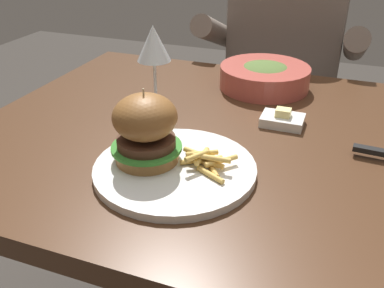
# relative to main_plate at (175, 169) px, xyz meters

# --- Properties ---
(dining_table) EXTENTS (1.14, 0.83, 0.74)m
(dining_table) POSITION_rel_main_plate_xyz_m (0.09, 0.18, -0.10)
(dining_table) COLOR #472B19
(dining_table) RESTS_ON ground
(main_plate) EXTENTS (0.28, 0.28, 0.01)m
(main_plate) POSITION_rel_main_plate_xyz_m (0.00, 0.00, 0.00)
(main_plate) COLOR white
(main_plate) RESTS_ON dining_table
(burger_sandwich) EXTENTS (0.12, 0.12, 0.13)m
(burger_sandwich) POSITION_rel_main_plate_xyz_m (-0.05, 0.00, 0.07)
(burger_sandwich) COLOR #9E6B38
(burger_sandwich) RESTS_ON main_plate
(fries_pile) EXTENTS (0.09, 0.08, 0.03)m
(fries_pile) POSITION_rel_main_plate_xyz_m (0.05, 0.01, 0.02)
(fries_pile) COLOR #E0B251
(fries_pile) RESTS_ON main_plate
(wine_glass) EXTENTS (0.07, 0.07, 0.19)m
(wine_glass) POSITION_rel_main_plate_xyz_m (-0.14, 0.22, 0.14)
(wine_glass) COLOR silver
(wine_glass) RESTS_ON dining_table
(butter_dish) EXTENTS (0.09, 0.06, 0.04)m
(butter_dish) POSITION_rel_main_plate_xyz_m (0.14, 0.25, 0.00)
(butter_dish) COLOR white
(butter_dish) RESTS_ON dining_table
(soup_bowl) EXTENTS (0.22, 0.22, 0.06)m
(soup_bowl) POSITION_rel_main_plate_xyz_m (0.06, 0.45, 0.02)
(soup_bowl) COLOR #B24C42
(soup_bowl) RESTS_ON dining_table
(diner_person) EXTENTS (0.51, 0.36, 1.18)m
(diner_person) POSITION_rel_main_plate_xyz_m (0.04, 0.87, -0.18)
(diner_person) COLOR #282833
(diner_person) RESTS_ON ground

